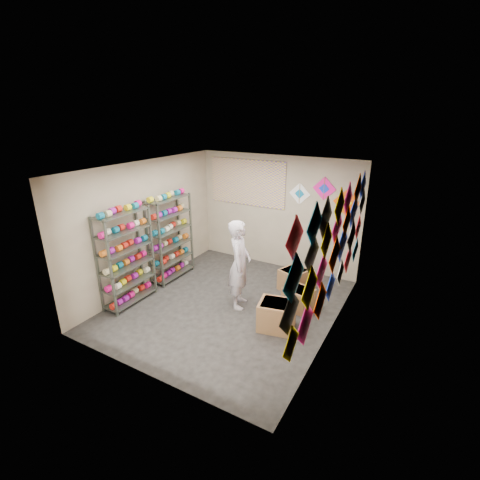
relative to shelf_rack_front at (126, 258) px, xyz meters
The scene contains 12 objects.
ground 2.19m from the shelf_rack_front, 25.53° to the left, with size 4.50×4.50×0.00m, color black.
room_walls 2.09m from the shelf_rack_front, 25.53° to the left, with size 4.50×4.50×4.50m.
shelf_rack_front is the anchor object (origin of this frame).
shelf_rack_back 1.30m from the shelf_rack_front, 90.00° to the left, with size 0.40×1.10×1.90m, color #4C5147.
string_spools 0.66m from the shelf_rack_front, 90.00° to the left, with size 0.12×2.36×0.12m.
kite_wall_display 3.92m from the shelf_rack_front, 12.92° to the left, with size 0.06×4.29×2.06m.
back_wall_kites 4.35m from the shelf_rack_front, 46.73° to the left, with size 1.59×0.02×0.79m.
poster 3.40m from the shelf_rack_front, 72.35° to the left, with size 2.00×0.01×1.10m, color #704AA2.
shopkeeper 2.20m from the shelf_rack_front, 26.07° to the left, with size 0.61×0.74×1.76m, color beige.
carton_a 3.07m from the shelf_rack_front, 11.67° to the left, with size 0.61×0.51×0.51m, color brown.
carton_b 3.42m from the shelf_rack_front, 24.99° to the left, with size 0.52×0.43×0.43m, color brown.
carton_c 3.47m from the shelf_rack_front, 38.24° to the left, with size 0.48×0.53×0.46m, color brown.
Camera 1 is at (3.18, -5.13, 3.62)m, focal length 26.00 mm.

